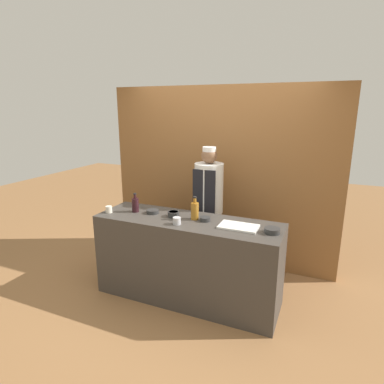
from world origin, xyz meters
The scene contains 13 objects.
ground_plane centered at (0.00, 0.00, 0.00)m, with size 14.00×14.00×0.00m, color olive.
cabinet_wall centered at (0.00, 1.12, 1.20)m, with size 3.15×0.18×2.40m.
counter centered at (0.00, 0.00, 0.47)m, with size 2.05×0.63×0.94m.
sauce_bowl_purple centered at (0.91, -0.02, 0.97)m, with size 0.15×0.15×0.05m.
sauce_bowl_orange centered at (0.19, 0.04, 0.97)m, with size 0.11×0.11×0.04m.
sauce_bowl_green centered at (-0.18, 0.03, 0.98)m, with size 0.13×0.13×0.06m.
sauce_bowl_white centered at (-0.46, 0.05, 0.97)m, with size 0.14×0.14×0.04m.
cutting_board centered at (0.57, -0.01, 0.95)m, with size 0.39×0.24×0.02m.
bottle_amber centered at (0.07, 0.05, 1.04)m, with size 0.09×0.09×0.26m.
bottle_wine centered at (-0.67, 0.01, 1.03)m, with size 0.08×0.08×0.22m.
cup_cream centered at (-0.93, -0.14, 0.98)m, with size 0.07×0.07×0.08m.
cup_steel centered at (-0.04, -0.17, 0.98)m, with size 0.08×0.08×0.08m.
chef_center centered at (0.02, 0.59, 0.90)m, with size 0.35×0.35×1.67m.
Camera 1 is at (1.34, -2.99, 2.12)m, focal length 30.00 mm.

